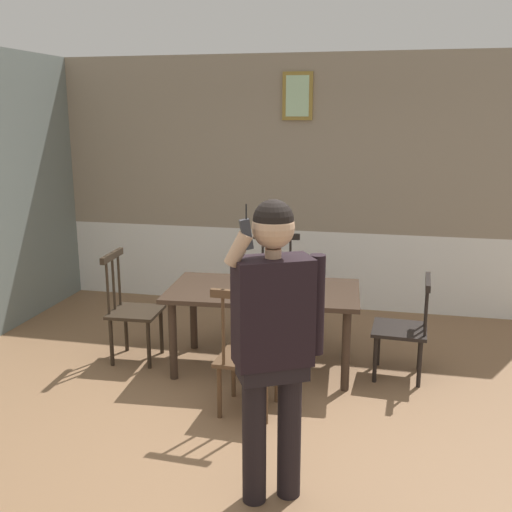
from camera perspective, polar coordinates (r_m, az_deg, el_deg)
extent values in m
plane|color=#846042|center=(4.40, -2.93, -16.99)|extent=(6.90, 6.90, 0.00)
cube|color=gray|center=(6.87, 3.96, 10.60)|extent=(5.69, 0.12, 1.97)
cube|color=white|center=(7.10, 3.78, -1.02)|extent=(5.69, 0.14, 0.90)
cube|color=white|center=(6.97, 3.80, 2.50)|extent=(5.69, 0.05, 0.06)
cube|color=olive|center=(6.79, 3.99, 14.99)|extent=(0.33, 0.03, 0.52)
cube|color=#B8E0B1|center=(6.78, 3.97, 14.99)|extent=(0.25, 0.01, 0.44)
cube|color=#38281E|center=(5.23, 0.72, -3.36)|extent=(1.71, 1.00, 0.04)
cylinder|color=#38281E|center=(5.18, -7.93, -7.98)|extent=(0.07, 0.07, 0.70)
cylinder|color=#38281E|center=(4.98, 8.57, -8.90)|extent=(0.07, 0.07, 0.70)
cylinder|color=#38281E|center=(5.80, -5.98, -5.51)|extent=(0.07, 0.07, 0.70)
cylinder|color=#38281E|center=(5.63, 8.62, -6.21)|extent=(0.07, 0.07, 0.70)
cube|color=black|center=(5.30, 13.53, -6.83)|extent=(0.48, 0.48, 0.03)
cube|color=black|center=(5.16, 16.09, -2.40)|extent=(0.06, 0.46, 0.06)
cylinder|color=black|center=(5.09, 15.95, -4.94)|extent=(0.02, 0.02, 0.45)
cylinder|color=black|center=(5.22, 15.95, -4.48)|extent=(0.02, 0.02, 0.45)
cylinder|color=black|center=(5.35, 15.95, -4.04)|extent=(0.02, 0.02, 0.45)
cylinder|color=black|center=(5.21, 11.30, -9.64)|extent=(0.04, 0.04, 0.41)
cylinder|color=black|center=(5.55, 11.59, -8.20)|extent=(0.04, 0.04, 0.41)
cylinder|color=black|center=(5.21, 15.34, -9.91)|extent=(0.04, 0.04, 0.41)
cylinder|color=black|center=(5.54, 15.38, -8.44)|extent=(0.04, 0.04, 0.41)
cube|color=black|center=(6.06, 1.76, -3.46)|extent=(0.52, 0.52, 0.03)
cube|color=black|center=(6.14, 1.98, 1.88)|extent=(0.48, 0.09, 0.06)
cylinder|color=black|center=(6.18, 3.29, -0.36)|extent=(0.02, 0.02, 0.55)
cylinder|color=black|center=(6.19, 1.96, -0.32)|extent=(0.02, 0.02, 0.55)
cylinder|color=black|center=(6.20, 0.64, -0.28)|extent=(0.02, 0.02, 0.55)
cylinder|color=black|center=(5.94, 3.43, -6.27)|extent=(0.04, 0.04, 0.45)
cylinder|color=black|center=(5.97, -0.25, -6.13)|extent=(0.04, 0.04, 0.45)
cylinder|color=black|center=(6.30, 3.64, -5.09)|extent=(0.04, 0.04, 0.45)
cylinder|color=black|center=(6.33, 0.17, -4.97)|extent=(0.04, 0.04, 0.45)
cube|color=#2D2319|center=(5.58, -11.40, -5.26)|extent=(0.46, 0.46, 0.03)
cube|color=#2D2319|center=(5.52, -13.59, 0.01)|extent=(0.06, 0.44, 0.06)
cylinder|color=#2D2319|center=(5.69, -12.95, -2.01)|extent=(0.02, 0.02, 0.53)
cylinder|color=#2D2319|center=(5.57, -13.46, -2.36)|extent=(0.02, 0.02, 0.53)
cylinder|color=#2D2319|center=(5.46, -13.99, -2.73)|extent=(0.02, 0.02, 0.53)
cylinder|color=#2D2319|center=(5.76, -9.03, -7.07)|extent=(0.04, 0.04, 0.45)
cylinder|color=#2D2319|center=(5.45, -10.20, -8.34)|extent=(0.04, 0.04, 0.45)
cylinder|color=#2D2319|center=(5.88, -12.30, -6.80)|extent=(0.04, 0.04, 0.45)
cylinder|color=#2D2319|center=(5.58, -13.64, -8.01)|extent=(0.04, 0.04, 0.45)
cube|color=#513823|center=(4.58, -0.70, -9.67)|extent=(0.46, 0.46, 0.03)
cube|color=#513823|center=(4.21, -1.47, -3.74)|extent=(0.45, 0.06, 0.06)
cylinder|color=#513823|center=(4.33, -3.16, -6.84)|extent=(0.02, 0.02, 0.57)
cylinder|color=#513823|center=(4.29, -1.45, -7.01)|extent=(0.02, 0.02, 0.57)
cylinder|color=#513823|center=(4.26, 0.29, -7.17)|extent=(0.02, 0.02, 0.57)
cylinder|color=#513823|center=(4.88, -2.17, -11.04)|extent=(0.04, 0.04, 0.41)
cylinder|color=#513823|center=(4.79, 1.99, -11.50)|extent=(0.04, 0.04, 0.41)
cylinder|color=#513823|center=(4.57, -3.52, -12.83)|extent=(0.04, 0.04, 0.41)
cylinder|color=#513823|center=(4.48, 0.93, -13.38)|extent=(0.04, 0.04, 0.41)
cylinder|color=black|center=(3.65, 3.20, -16.16)|extent=(0.14, 0.14, 0.86)
cylinder|color=black|center=(3.59, -0.17, -16.63)|extent=(0.14, 0.14, 0.86)
cube|color=black|center=(3.43, 1.57, -10.60)|extent=(0.44, 0.37, 0.12)
cube|color=black|center=(3.31, 1.61, -5.30)|extent=(0.49, 0.41, 0.61)
cylinder|color=black|center=(3.39, 5.81, -4.66)|extent=(0.09, 0.09, 0.58)
cylinder|color=tan|center=(3.15, -1.69, 0.64)|extent=(0.16, 0.10, 0.20)
cylinder|color=tan|center=(3.22, 1.64, 0.26)|extent=(0.09, 0.09, 0.05)
sphere|color=tan|center=(3.19, 1.66, 2.74)|extent=(0.23, 0.23, 0.23)
sphere|color=black|center=(3.18, 1.67, 3.46)|extent=(0.22, 0.22, 0.22)
cube|color=#2D2D33|center=(3.13, -0.94, 2.08)|extent=(0.08, 0.07, 0.17)
cylinder|color=black|center=(3.10, -0.94, 4.25)|extent=(0.01, 0.01, 0.08)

